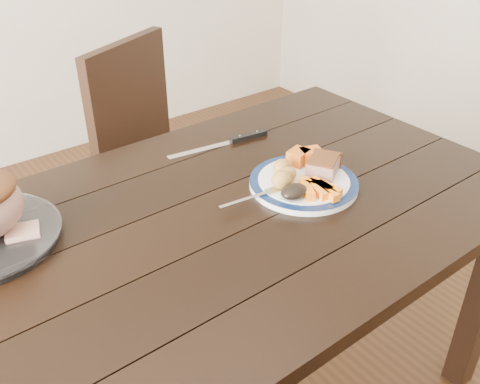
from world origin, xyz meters
TOP-DOWN VIEW (x-y plane):
  - dining_table at (-0.00, 0.00)m, footprint 1.61×0.91m
  - chair_far at (0.27, 0.73)m, footprint 0.56×0.57m
  - dinner_plate at (0.27, -0.03)m, footprint 0.28×0.28m
  - plate_rim at (0.27, -0.03)m, footprint 0.28×0.28m
  - pork_slice at (0.34, -0.04)m, footprint 0.11×0.11m
  - roasted_potatoes at (0.23, -0.01)m, footprint 0.10×0.10m
  - carrot_batons at (0.26, -0.10)m, footprint 0.09×0.12m
  - pumpkin_wedges at (0.34, 0.03)m, footprint 0.10×0.07m
  - dark_mushroom at (0.20, -0.08)m, footprint 0.07×0.05m
  - fork at (0.13, -0.02)m, footprint 0.18×0.04m
  - cut_slice at (-0.37, 0.17)m, footprint 0.08×0.07m
  - carving_knife at (0.29, 0.27)m, footprint 0.32×0.07m

SIDE VIEW (x-z plane):
  - chair_far at x=0.27m, z-range 0.06..0.99m
  - dining_table at x=0.00m, z-range 0.28..1.03m
  - carving_knife at x=0.29m, z-range 0.75..0.76m
  - dinner_plate at x=0.27m, z-range 0.75..0.77m
  - plate_rim at x=0.27m, z-range 0.75..0.78m
  - fork at x=0.13m, z-range 0.77..0.77m
  - cut_slice at x=-0.37m, z-range 0.77..0.78m
  - carrot_batons at x=0.26m, z-range 0.77..0.79m
  - dark_mushroom at x=0.20m, z-range 0.77..0.80m
  - pumpkin_wedges at x=0.34m, z-range 0.77..0.81m
  - pork_slice at x=0.34m, z-range 0.77..0.81m
  - roasted_potatoes at x=0.23m, z-range 0.77..0.81m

